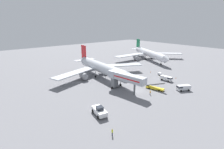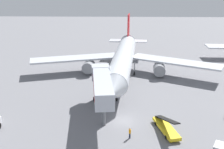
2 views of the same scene
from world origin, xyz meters
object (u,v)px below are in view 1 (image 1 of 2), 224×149
(service_van_rear_right, at_px, (167,78))
(safety_cone_alpha, at_px, (151,72))
(jet_bridge, at_px, (124,78))
(airplane_background, at_px, (149,53))
(airplane_at_gate, at_px, (101,68))
(service_van_outer_left, at_px, (183,87))
(belt_loader_truck, at_px, (155,88))
(ground_crew_worker_midground, at_px, (150,93))
(pushback_tug, at_px, (99,111))
(baggage_cart_mid_center, at_px, (160,74))
(ground_crew_worker_foreground, at_px, (112,132))
(safety_cone_bravo, at_px, (176,78))

(service_van_rear_right, xyz_separation_m, safety_cone_alpha, (5.35, 13.26, -0.89))
(jet_bridge, xyz_separation_m, safety_cone_alpha, (29.08, 9.81, -5.12))
(jet_bridge, distance_m, airplane_background, 63.09)
(airplane_at_gate, distance_m, service_van_outer_left, 38.14)
(jet_bridge, xyz_separation_m, airplane_background, (54.60, 31.59, -0.93))
(airplane_at_gate, height_order, belt_loader_truck, airplane_at_gate)
(belt_loader_truck, bearing_deg, safety_cone_alpha, 42.05)
(jet_bridge, relative_size, ground_crew_worker_midground, 9.34)
(pushback_tug, distance_m, service_van_outer_left, 36.90)
(service_van_outer_left, distance_m, airplane_background, 58.75)
(pushback_tug, distance_m, ground_crew_worker_midground, 22.94)
(baggage_cart_mid_center, bearing_deg, airplane_at_gate, 145.15)
(service_van_outer_left, bearing_deg, jet_bridge, 141.64)
(airplane_at_gate, bearing_deg, safety_cone_alpha, -23.54)
(baggage_cart_mid_center, relative_size, ground_crew_worker_midground, 1.51)
(service_van_rear_right, relative_size, ground_crew_worker_midground, 3.10)
(pushback_tug, bearing_deg, baggage_cart_mid_center, 14.78)
(belt_loader_truck, distance_m, airplane_background, 58.35)
(belt_loader_truck, height_order, ground_crew_worker_foreground, belt_loader_truck)
(baggage_cart_mid_center, distance_m, ground_crew_worker_foreground, 54.62)
(airplane_at_gate, distance_m, pushback_tug, 36.98)
(safety_cone_bravo, bearing_deg, baggage_cart_mid_center, 101.32)
(jet_bridge, bearing_deg, safety_cone_alpha, 18.65)
(ground_crew_worker_midground, bearing_deg, service_van_rear_right, 16.24)
(airplane_at_gate, relative_size, jet_bridge, 2.96)
(airplane_at_gate, distance_m, airplane_background, 51.68)
(airplane_at_gate, xyz_separation_m, airplane_background, (50.52, 10.89, -0.19))
(belt_loader_truck, distance_m, baggage_cart_mid_center, 20.63)
(pushback_tug, relative_size, safety_cone_alpha, 10.41)
(service_van_outer_left, distance_m, ground_crew_worker_foreground, 39.92)
(baggage_cart_mid_center, relative_size, safety_cone_alpha, 4.35)
(jet_bridge, relative_size, safety_cone_bravo, 27.59)
(belt_loader_truck, bearing_deg, airplane_at_gate, 103.66)
(ground_crew_worker_midground, xyz_separation_m, safety_cone_bravo, (25.37, 4.58, -0.65))
(service_van_rear_right, bearing_deg, ground_crew_worker_midground, -163.76)
(airplane_background, bearing_deg, jet_bridge, -149.95)
(airplane_at_gate, height_order, service_van_rear_right, airplane_at_gate)
(pushback_tug, distance_m, safety_cone_alpha, 50.69)
(service_van_rear_right, bearing_deg, pushback_tug, -172.87)
(belt_loader_truck, relative_size, service_van_outer_left, 1.35)
(service_van_rear_right, bearing_deg, jet_bridge, 171.73)
(airplane_at_gate, xyz_separation_m, jet_bridge, (-4.08, -20.70, 0.74))
(safety_cone_alpha, xyz_separation_m, safety_cone_bravo, (1.12, -14.19, -0.01))
(pushback_tug, xyz_separation_m, service_van_rear_right, (41.83, 5.24, -0.10))
(airplane_at_gate, relative_size, ground_crew_worker_midground, 27.62)
(jet_bridge, distance_m, ground_crew_worker_foreground, 28.55)
(baggage_cart_mid_center, bearing_deg, service_van_outer_left, -119.50)
(airplane_at_gate, height_order, baggage_cart_mid_center, airplane_at_gate)
(ground_crew_worker_midground, bearing_deg, jet_bridge, 118.34)
(airplane_background, bearing_deg, airplane_at_gate, -167.83)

